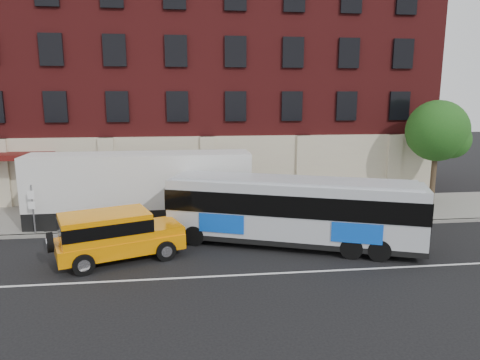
{
  "coord_description": "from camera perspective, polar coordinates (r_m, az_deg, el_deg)",
  "views": [
    {
      "loc": [
        -1.15,
        -14.48,
        6.59
      ],
      "look_at": [
        1.25,
        5.5,
        2.64
      ],
      "focal_mm": 32.24,
      "sensor_mm": 36.0,
      "label": 1
    }
  ],
  "objects": [
    {
      "name": "ground",
      "position": [
        15.95,
        -2.17,
        -13.3
      ],
      "size": [
        120.0,
        120.0,
        0.0
      ],
      "primitive_type": "plane",
      "color": "black",
      "rests_on": "ground"
    },
    {
      "name": "sidewalk",
      "position": [
        24.4,
        -3.91,
        -4.41
      ],
      "size": [
        60.0,
        6.0,
        0.15
      ],
      "primitive_type": "cube",
      "color": "gray",
      "rests_on": "ground"
    },
    {
      "name": "kerb",
      "position": [
        21.52,
        -3.49,
        -6.54
      ],
      "size": [
        60.0,
        0.25,
        0.15
      ],
      "primitive_type": "cube",
      "color": "gray",
      "rests_on": "ground"
    },
    {
      "name": "lane_line",
      "position": [
        16.41,
        -2.32,
        -12.57
      ],
      "size": [
        60.0,
        0.12,
        0.01
      ],
      "primitive_type": "cube",
      "color": "silver",
      "rests_on": "ground"
    },
    {
      "name": "building",
      "position": [
        31.44,
        -4.89,
        12.88
      ],
      "size": [
        30.0,
        12.1,
        15.0
      ],
      "color": "#5C1516",
      "rests_on": "sidewalk"
    },
    {
      "name": "sign_pole",
      "position": [
        22.5,
        -25.76,
        -3.23
      ],
      "size": [
        0.3,
        0.2,
        2.5
      ],
      "color": "gray",
      "rests_on": "ground"
    },
    {
      "name": "street_tree",
      "position": [
        28.19,
        24.71,
        5.65
      ],
      "size": [
        3.6,
        3.6,
        6.2
      ],
      "color": "#3C2B1E",
      "rests_on": "sidewalk"
    },
    {
      "name": "city_bus",
      "position": [
        19.16,
        6.98,
        -3.85
      ],
      "size": [
        11.2,
        6.12,
        3.03
      ],
      "color": "#B4B8BE",
      "rests_on": "ground"
    },
    {
      "name": "yellow_suv",
      "position": [
        18.23,
        -16.37,
        -6.74
      ],
      "size": [
        5.35,
        3.63,
        2.0
      ],
      "color": "#FF8E03",
      "rests_on": "ground"
    },
    {
      "name": "shipping_container",
      "position": [
        22.72,
        -12.95,
        -1.25
      ],
      "size": [
        11.19,
        2.5,
        3.72
      ],
      "color": "black",
      "rests_on": "ground"
    }
  ]
}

